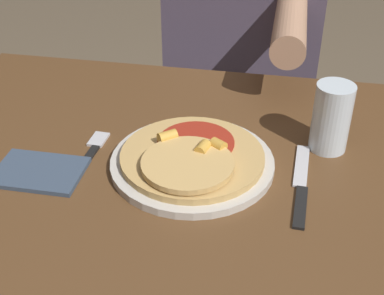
# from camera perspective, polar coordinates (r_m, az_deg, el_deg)

# --- Properties ---
(dining_table) EXTENTS (1.17, 0.75, 0.73)m
(dining_table) POSITION_cam_1_polar(r_m,az_deg,el_deg) (0.98, 2.45, -7.78)
(dining_table) COLOR brown
(dining_table) RESTS_ON ground_plane
(plate) EXTENTS (0.28, 0.28, 0.01)m
(plate) POSITION_cam_1_polar(r_m,az_deg,el_deg) (0.91, 0.00, -1.73)
(plate) COLOR beige
(plate) RESTS_ON dining_table
(pizza) EXTENTS (0.24, 0.24, 0.04)m
(pizza) POSITION_cam_1_polar(r_m,az_deg,el_deg) (0.89, -0.07, -1.06)
(pizza) COLOR tan
(pizza) RESTS_ON plate
(fork) EXTENTS (0.03, 0.18, 0.00)m
(fork) POSITION_cam_1_polar(r_m,az_deg,el_deg) (0.95, -10.94, -0.82)
(fork) COLOR black
(fork) RESTS_ON dining_table
(knife) EXTENTS (0.03, 0.22, 0.00)m
(knife) POSITION_cam_1_polar(r_m,az_deg,el_deg) (0.88, 11.55, -3.94)
(knife) COLOR black
(knife) RESTS_ON dining_table
(drinking_glass) EXTENTS (0.07, 0.07, 0.12)m
(drinking_glass) POSITION_cam_1_polar(r_m,az_deg,el_deg) (0.96, 14.65, 3.10)
(drinking_glass) COLOR silver
(drinking_glass) RESTS_ON dining_table
(napkin) EXTENTS (0.15, 0.10, 0.01)m
(napkin) POSITION_cam_1_polar(r_m,az_deg,el_deg) (0.93, -15.99, -2.50)
(napkin) COLOR #38475B
(napkin) RESTS_ON dining_table
(person_diner) EXTENTS (0.40, 0.52, 1.18)m
(person_diner) POSITION_cam_1_polar(r_m,az_deg,el_deg) (1.48, 5.55, 11.14)
(person_diner) COLOR #2D2D38
(person_diner) RESTS_ON ground_plane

